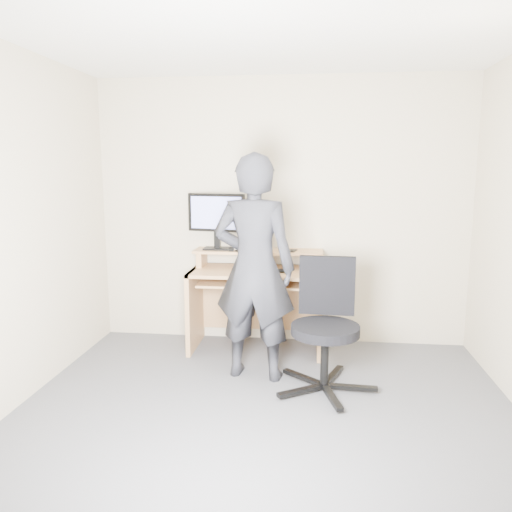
% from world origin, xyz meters
% --- Properties ---
extents(ground, '(3.50, 3.50, 0.00)m').
position_xyz_m(ground, '(0.00, 0.00, 0.00)').
color(ground, '#59595E').
rests_on(ground, ground).
extents(back_wall, '(3.50, 0.02, 2.50)m').
position_xyz_m(back_wall, '(0.00, 1.75, 1.25)').
color(back_wall, beige).
rests_on(back_wall, ground).
extents(ceiling, '(3.50, 3.50, 0.02)m').
position_xyz_m(ceiling, '(0.00, 0.00, 2.50)').
color(ceiling, white).
rests_on(ceiling, back_wall).
extents(desk, '(1.20, 0.60, 0.91)m').
position_xyz_m(desk, '(-0.20, 1.53, 0.55)').
color(desk, tan).
rests_on(desk, ground).
extents(monitor, '(0.55, 0.15, 0.52)m').
position_xyz_m(monitor, '(-0.59, 1.58, 1.22)').
color(monitor, black).
rests_on(monitor, desk).
extents(external_drive, '(0.10, 0.14, 0.20)m').
position_xyz_m(external_drive, '(-0.15, 1.62, 1.01)').
color(external_drive, black).
rests_on(external_drive, desk).
extents(travel_mug, '(0.10, 0.10, 0.18)m').
position_xyz_m(travel_mug, '(-0.20, 1.62, 1.00)').
color(travel_mug, '#AEAFB3').
rests_on(travel_mug, desk).
extents(smartphone, '(0.10, 0.14, 0.01)m').
position_xyz_m(smartphone, '(0.12, 1.57, 0.92)').
color(smartphone, black).
rests_on(smartphone, desk).
extents(charger, '(0.05, 0.04, 0.03)m').
position_xyz_m(charger, '(-0.44, 1.50, 0.93)').
color(charger, black).
rests_on(charger, desk).
extents(headphones, '(0.17, 0.17, 0.06)m').
position_xyz_m(headphones, '(-0.37, 1.65, 0.92)').
color(headphones, silver).
rests_on(headphones, desk).
extents(keyboard, '(0.48, 0.24, 0.03)m').
position_xyz_m(keyboard, '(-0.20, 1.36, 0.67)').
color(keyboard, black).
rests_on(keyboard, desk).
extents(mouse, '(0.11, 0.08, 0.04)m').
position_xyz_m(mouse, '(0.04, 1.35, 0.77)').
color(mouse, black).
rests_on(mouse, desk).
extents(office_chair, '(0.75, 0.77, 0.97)m').
position_xyz_m(office_chair, '(0.41, 0.69, 0.53)').
color(office_chair, black).
rests_on(office_chair, ground).
extents(person, '(0.70, 0.51, 1.78)m').
position_xyz_m(person, '(-0.15, 0.84, 0.89)').
color(person, black).
rests_on(person, ground).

